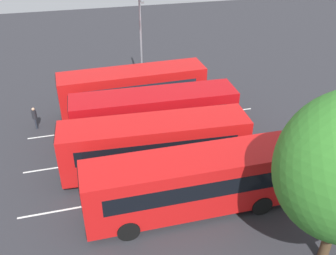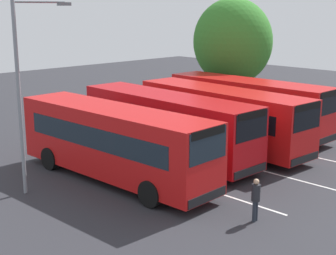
# 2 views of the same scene
# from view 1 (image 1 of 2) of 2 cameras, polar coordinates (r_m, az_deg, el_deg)

# --- Properties ---
(ground_plane) EXTENTS (76.53, 76.53, 0.00)m
(ground_plane) POSITION_cam_1_polar(r_m,az_deg,el_deg) (23.74, -1.49, -3.78)
(ground_plane) COLOR #2B2B30
(bus_far_left) EXTENTS (10.73, 2.87, 3.29)m
(bus_far_left) POSITION_cam_1_polar(r_m,az_deg,el_deg) (27.62, -5.43, 5.86)
(bus_far_left) COLOR red
(bus_far_left) RESTS_ON ground
(bus_center_left) EXTENTS (10.70, 2.76, 3.29)m
(bus_center_left) POSITION_cam_1_polar(r_m,az_deg,el_deg) (24.23, -2.16, 2.09)
(bus_center_left) COLOR #B70C11
(bus_center_left) RESTS_ON ground
(bus_center_right) EXTENTS (10.75, 2.96, 3.29)m
(bus_center_right) POSITION_cam_1_polar(r_m,az_deg,el_deg) (21.24, -2.09, -2.56)
(bus_center_right) COLOR red
(bus_center_right) RESTS_ON ground
(bus_far_right) EXTENTS (10.66, 2.62, 3.29)m
(bus_far_right) POSITION_cam_1_polar(r_m,az_deg,el_deg) (18.56, 3.52, -8.39)
(bus_far_right) COLOR red
(bus_far_right) RESTS_ON ground
(pedestrian) EXTENTS (0.36, 0.36, 1.62)m
(pedestrian) POSITION_cam_1_polar(r_m,az_deg,el_deg) (27.30, -19.77, 1.62)
(pedestrian) COLOR #232833
(pedestrian) RESTS_ON ground
(street_lamp) EXTENTS (0.39, 2.57, 7.88)m
(street_lamp) POSITION_cam_1_polar(r_m,az_deg,el_deg) (29.98, -4.15, 13.61)
(street_lamp) COLOR gray
(street_lamp) RESTS_ON ground
(lane_stripe_outer_left) EXTENTS (16.41, 0.37, 0.01)m
(lane_stripe_outer_left) POSITION_cam_1_polar(r_m,az_deg,el_deg) (26.85, -3.28, 0.76)
(lane_stripe_outer_left) COLOR silver
(lane_stripe_outer_left) RESTS_ON ground
(lane_stripe_inner_left) EXTENTS (16.41, 0.37, 0.01)m
(lane_stripe_inner_left) POSITION_cam_1_polar(r_m,az_deg,el_deg) (23.74, -1.49, -3.78)
(lane_stripe_inner_left) COLOR silver
(lane_stripe_inner_left) RESTS_ON ground
(lane_stripe_inner_right) EXTENTS (16.41, 0.37, 0.01)m
(lane_stripe_inner_right) POSITION_cam_1_polar(r_m,az_deg,el_deg) (20.84, 0.85, -9.61)
(lane_stripe_inner_right) COLOR silver
(lane_stripe_inner_right) RESTS_ON ground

